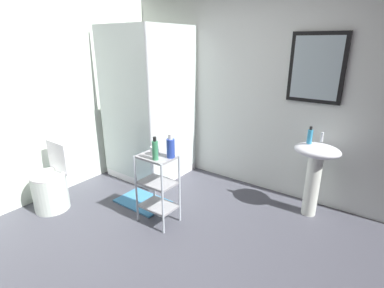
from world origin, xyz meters
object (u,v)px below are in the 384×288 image
Objects in this scene: bath_mat at (143,201)px; rinse_cup at (155,151)px; pedestal_sink at (315,165)px; shampoo_bottle_blue at (171,148)px; shower_stall at (151,145)px; storage_cart at (158,184)px; hand_soap_bottle at (310,136)px; toilet at (54,182)px; body_wash_bottle_green at (155,150)px.

rinse_cup is at bearing -22.14° from bath_mat.
shampoo_bottle_blue is at bearing -136.93° from pedestal_sink.
shower_stall is 2.70× the size of storage_cart.
pedestal_sink is 0.32m from hand_soap_bottle.
shampoo_bottle_blue reaches higher than toilet.
rinse_cup reaches higher than toilet.
bath_mat is (-0.47, 0.24, -0.83)m from body_wash_bottle_green.
shower_stall is at bearing 124.48° from bath_mat.
pedestal_sink is at bearing 40.17° from rinse_cup.
shower_stall is 2.10m from pedestal_sink.
body_wash_bottle_green is at bearing -122.14° from shampoo_bottle_blue.
toilet is at bearing -157.23° from storage_cart.
shower_stall is 1.27m from shampoo_bottle_blue.
storage_cart is 1.63m from hand_soap_bottle.
storage_cart is 3.12× the size of shampoo_bottle_blue.
shower_stall is at bearing 136.33° from body_wash_bottle_green.
body_wash_bottle_green is at bearing -43.63° from rinse_cup.
bath_mat is (-1.65, -0.92, -0.57)m from pedestal_sink.
toilet is (-2.38, -1.56, -0.26)m from pedestal_sink.
storage_cart is 0.43m from shampoo_bottle_blue.
hand_soap_bottle is 1.43m from shampoo_bottle_blue.
shower_stall is 22.63× the size of rinse_cup.
shower_stall reaches higher than rinse_cup.
bath_mat is at bearing -55.52° from shower_stall.
hand_soap_bottle is 0.80× the size of body_wash_bottle_green.
shower_stall reaches higher than hand_soap_bottle.
shower_stall is at bearing 76.39° from toilet.
hand_soap_bottle is at bearing 8.16° from shower_stall.
hand_soap_bottle is at bearing 46.24° from body_wash_bottle_green.
rinse_cup reaches higher than bath_mat.
pedestal_sink is at bearing 44.43° from body_wash_bottle_green.
bath_mat is at bearing 157.86° from rinse_cup.
body_wash_bottle_green is at bearing -135.57° from pedestal_sink.
storage_cart is at bearing 127.86° from body_wash_bottle_green.
toilet reaches higher than bath_mat.
shower_stall is 8.43× the size of shampoo_bottle_blue.
shampoo_bottle_blue is at bearing -134.99° from hand_soap_bottle.
storage_cart is 0.41m from body_wash_bottle_green.
pedestal_sink is 1.07× the size of toilet.
shower_stall is at bearing -171.84° from hand_soap_bottle.
pedestal_sink is at bearing 33.26° from toilet.
pedestal_sink reaches higher than storage_cart.
pedestal_sink is 1.09× the size of storage_cart.
shampoo_bottle_blue is at bearing -36.59° from shower_stall.
rinse_cup is at bearing 161.67° from storage_cart.
shower_stall is at bearing 143.41° from shampoo_bottle_blue.
pedestal_sink is 1.65m from storage_cart.
bath_mat is (-1.57, -0.90, -0.88)m from hand_soap_bottle.
storage_cart is 1.23× the size of bath_mat.
rinse_cup is at bearing 136.37° from body_wash_bottle_green.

